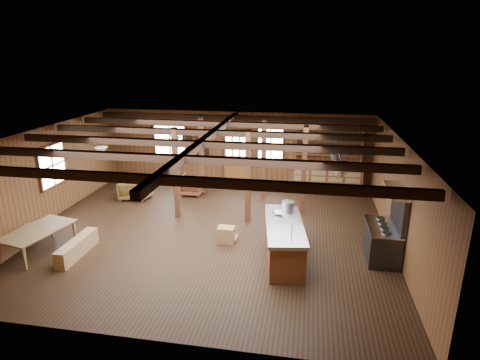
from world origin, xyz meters
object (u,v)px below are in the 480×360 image
object	(u,v)px
armchair_a	(130,190)
armchair_c	(139,189)
kitchen_island	(284,241)
dining_table	(40,241)
armchair_b	(192,185)
commercial_range	(385,236)

from	to	relation	value
armchair_a	armchair_c	distance (m)	0.31
kitchen_island	armchair_a	distance (m)	6.49
kitchen_island	dining_table	world-z (taller)	kitchen_island
armchair_b	armchair_a	bearing A→B (deg)	23.24
armchair_b	armchair_c	bearing A→B (deg)	24.85
commercial_range	dining_table	size ratio (longest dim) A/B	1.02
armchair_a	armchair_b	bearing A→B (deg)	-166.83
armchair_a	armchair_b	world-z (taller)	armchair_b
kitchen_island	commercial_range	distance (m)	2.47
commercial_range	armchair_a	xyz separation A→B (m)	(-7.99, 2.88, -0.27)
armchair_a	kitchen_island	bearing A→B (deg)	140.01
kitchen_island	armchair_a	bearing A→B (deg)	140.84
dining_table	commercial_range	bearing A→B (deg)	-70.51
commercial_range	armchair_a	distance (m)	8.50
commercial_range	armchair_c	xyz separation A→B (m)	(-7.69, 2.94, -0.24)
kitchen_island	dining_table	xyz separation A→B (m)	(-6.13, -0.75, -0.17)
kitchen_island	armchair_b	bearing A→B (deg)	122.44
armchair_a	armchair_c	world-z (taller)	armchair_c
armchair_a	armchair_c	xyz separation A→B (m)	(0.30, 0.07, 0.03)
commercial_range	dining_table	bearing A→B (deg)	-171.94
kitchen_island	armchair_a	size ratio (longest dim) A/B	3.65
armchair_c	kitchen_island	bearing A→B (deg)	157.75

